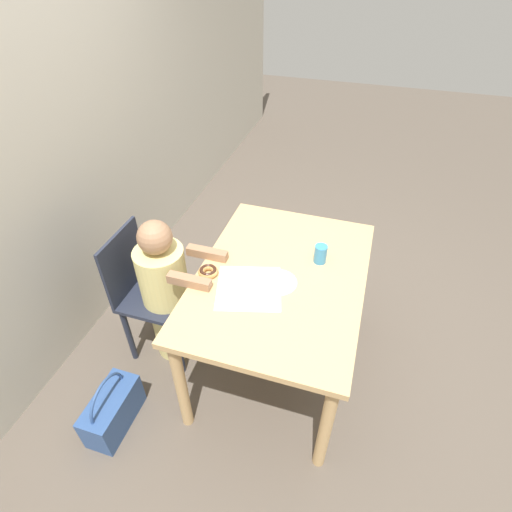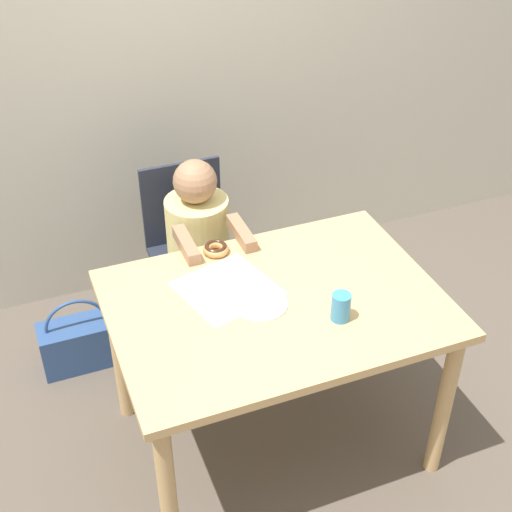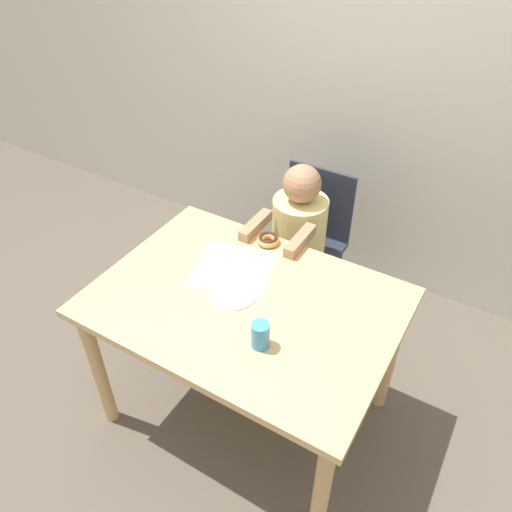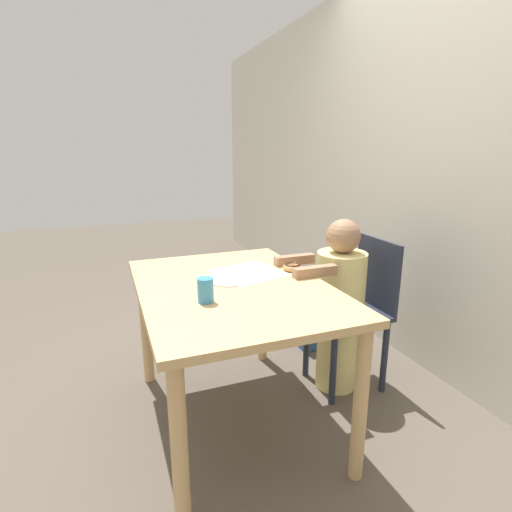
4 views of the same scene
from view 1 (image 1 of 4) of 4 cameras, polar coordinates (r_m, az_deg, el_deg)
The scene contains 10 objects.
ground_plane at distance 2.63m, azimuth 2.94°, elevation -14.67°, with size 12.00×12.00×0.00m, color brown.
wall_back at distance 2.39m, azimuth -28.78°, elevation 13.16°, with size 8.00×0.05×2.50m.
dining_table at distance 2.14m, azimuth 3.50°, elevation -4.72°, with size 1.19×0.85×0.74m.
chair at distance 2.45m, azimuth -14.85°, elevation -5.28°, with size 0.37×0.40×0.86m.
child_figure at distance 2.37m, azimuth -12.62°, elevation -5.27°, with size 0.28×0.48×0.99m.
donut at distance 2.08m, azimuth -6.85°, elevation -2.17°, with size 0.10×0.10×0.04m.
napkin at distance 2.00m, azimuth -1.02°, elevation -4.58°, with size 0.39×0.39×0.00m.
handbag at distance 2.43m, azimuth -19.82°, elevation -19.98°, with size 0.36×0.17×0.37m.
cup at distance 2.15m, azimuth 9.20°, elevation 0.29°, with size 0.07×0.07×0.10m.
plate at distance 2.03m, azimuth 3.24°, elevation -3.77°, with size 0.19×0.19×0.01m.
Camera 1 is at (-1.49, -0.33, 2.14)m, focal length 28.00 mm.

